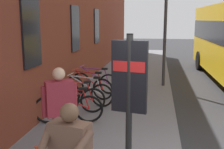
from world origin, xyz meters
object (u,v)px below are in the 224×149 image
object	(u,v)px
bicycle_end_of_row	(69,108)
bicycle_beside_lamp	(74,100)
street_lamp	(166,0)
bicycle_under_window	(88,87)
bicycle_nearest_sign	(95,82)
transit_info_sign	(129,87)
bicycle_mid_rack	(86,93)
pedestrian_by_facade	(60,104)

from	to	relation	value
bicycle_end_of_row	bicycle_beside_lamp	distance (m)	0.71
bicycle_beside_lamp	street_lamp	xyz separation A→B (m)	(3.85, -2.50, 2.92)
bicycle_under_window	bicycle_nearest_sign	world-z (taller)	same
bicycle_end_of_row	street_lamp	size ratio (longest dim) A/B	0.31
bicycle_beside_lamp	transit_info_sign	size ratio (longest dim) A/B	0.70
bicycle_mid_rack	bicycle_under_window	bearing A→B (deg)	8.31
bicycle_beside_lamp	bicycle_end_of_row	bearing A→B (deg)	-174.56
bicycle_end_of_row	bicycle_mid_rack	bearing A→B (deg)	-2.15
bicycle_mid_rack	street_lamp	size ratio (longest dim) A/B	0.31
street_lamp	bicycle_end_of_row	bearing A→B (deg)	151.95
bicycle_beside_lamp	bicycle_under_window	size ratio (longest dim) A/B	0.97
bicycle_under_window	bicycle_beside_lamp	bearing A→B (deg)	179.75
bicycle_nearest_sign	bicycle_under_window	bearing A→B (deg)	175.55
bicycle_end_of_row	bicycle_under_window	distance (m)	2.27
bicycle_beside_lamp	bicycle_nearest_sign	size ratio (longest dim) A/B	0.95
bicycle_beside_lamp	transit_info_sign	xyz separation A→B (m)	(-3.08, -1.84, 1.21)
bicycle_beside_lamp	pedestrian_by_facade	size ratio (longest dim) A/B	0.96
pedestrian_by_facade	street_lamp	distance (m)	7.00
transit_info_sign	bicycle_under_window	bearing A→B (deg)	21.53
street_lamp	bicycle_beside_lamp	bearing A→B (deg)	147.03
bicycle_end_of_row	street_lamp	bearing A→B (deg)	-28.05
bicycle_under_window	street_lamp	world-z (taller)	street_lamp
bicycle_end_of_row	bicycle_under_window	size ratio (longest dim) A/B	1.00
bicycle_under_window	pedestrian_by_facade	bearing A→B (deg)	-173.08
bicycle_end_of_row	bicycle_nearest_sign	size ratio (longest dim) A/B	0.98
bicycle_nearest_sign	street_lamp	size ratio (longest dim) A/B	0.31
bicycle_mid_rack	street_lamp	world-z (taller)	street_lamp
bicycle_end_of_row	transit_info_sign	size ratio (longest dim) A/B	0.72
bicycle_beside_lamp	street_lamp	distance (m)	5.44
bicycle_under_window	bicycle_nearest_sign	size ratio (longest dim) A/B	0.99
bicycle_under_window	bicycle_end_of_row	bearing A→B (deg)	-178.47
bicycle_beside_lamp	bicycle_mid_rack	size ratio (longest dim) A/B	0.95
pedestrian_by_facade	bicycle_beside_lamp	bearing A→B (deg)	11.34
bicycle_beside_lamp	pedestrian_by_facade	xyz separation A→B (m)	(-2.47, -0.50, 0.68)
pedestrian_by_facade	street_lamp	bearing A→B (deg)	-17.57
bicycle_nearest_sign	pedestrian_by_facade	size ratio (longest dim) A/B	1.01
bicycle_end_of_row	transit_info_sign	xyz separation A→B (m)	(-2.37, -1.77, 1.21)
bicycle_mid_rack	street_lamp	xyz separation A→B (m)	(3.09, -2.38, 2.92)
transit_info_sign	pedestrian_by_facade	distance (m)	1.57
pedestrian_by_facade	street_lamp	xyz separation A→B (m)	(6.33, -2.00, 2.24)
bicycle_end_of_row	bicycle_under_window	bearing A→B (deg)	1.53
bicycle_mid_rack	pedestrian_by_facade	distance (m)	3.33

